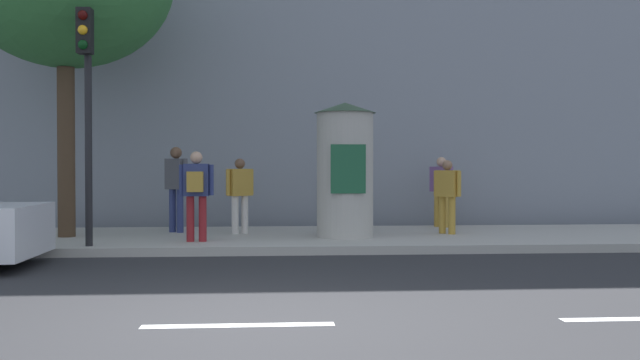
{
  "coord_description": "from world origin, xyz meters",
  "views": [
    {
      "loc": [
        0.32,
        -6.34,
        1.47
      ],
      "look_at": [
        0.91,
        2.0,
        1.32
      ],
      "focal_mm": 38.16,
      "sensor_mm": 36.0,
      "label": 1
    }
  ],
  "objects_px": {
    "traffic_light": "(86,86)",
    "pedestrian_in_dark_shirt": "(177,181)",
    "pedestrian_with_bag": "(442,185)",
    "poster_column": "(345,169)",
    "pedestrian_in_light_jacket": "(447,191)",
    "pedestrian_tallest": "(196,188)",
    "pedestrian_in_red_top": "(240,190)"
  },
  "relations": [
    {
      "from": "traffic_light",
      "to": "pedestrian_in_dark_shirt",
      "type": "distance_m",
      "value": 3.19
    },
    {
      "from": "pedestrian_with_bag",
      "to": "poster_column",
      "type": "bearing_deg",
      "value": -140.01
    },
    {
      "from": "traffic_light",
      "to": "pedestrian_in_light_jacket",
      "type": "relative_size",
      "value": 2.68
    },
    {
      "from": "pedestrian_in_light_jacket",
      "to": "pedestrian_with_bag",
      "type": "distance_m",
      "value": 1.56
    },
    {
      "from": "traffic_light",
      "to": "pedestrian_tallest",
      "type": "height_order",
      "value": "traffic_light"
    },
    {
      "from": "traffic_light",
      "to": "pedestrian_in_light_jacket",
      "type": "xyz_separation_m",
      "value": [
        6.58,
        1.79,
        -1.82
      ]
    },
    {
      "from": "traffic_light",
      "to": "pedestrian_tallest",
      "type": "bearing_deg",
      "value": 20.87
    },
    {
      "from": "pedestrian_in_red_top",
      "to": "pedestrian_in_light_jacket",
      "type": "bearing_deg",
      "value": -4.11
    },
    {
      "from": "pedestrian_tallest",
      "to": "pedestrian_in_red_top",
      "type": "height_order",
      "value": "pedestrian_tallest"
    },
    {
      "from": "traffic_light",
      "to": "pedestrian_tallest",
      "type": "relative_size",
      "value": 2.45
    },
    {
      "from": "pedestrian_in_red_top",
      "to": "pedestrian_in_light_jacket",
      "type": "relative_size",
      "value": 1.02
    },
    {
      "from": "poster_column",
      "to": "traffic_light",
      "type": "bearing_deg",
      "value": -163.57
    },
    {
      "from": "poster_column",
      "to": "pedestrian_in_dark_shirt",
      "type": "height_order",
      "value": "poster_column"
    },
    {
      "from": "pedestrian_in_dark_shirt",
      "to": "pedestrian_in_light_jacket",
      "type": "distance_m",
      "value": 5.49
    },
    {
      "from": "traffic_light",
      "to": "pedestrian_tallest",
      "type": "xyz_separation_m",
      "value": [
        1.73,
        0.66,
        -1.72
      ]
    },
    {
      "from": "pedestrian_in_dark_shirt",
      "to": "pedestrian_with_bag",
      "type": "bearing_deg",
      "value": 8.33
    },
    {
      "from": "pedestrian_in_red_top",
      "to": "pedestrian_with_bag",
      "type": "height_order",
      "value": "pedestrian_with_bag"
    },
    {
      "from": "pedestrian_in_dark_shirt",
      "to": "pedestrian_in_red_top",
      "type": "relative_size",
      "value": 1.16
    },
    {
      "from": "traffic_light",
      "to": "pedestrian_in_light_jacket",
      "type": "bearing_deg",
      "value": 15.18
    },
    {
      "from": "traffic_light",
      "to": "pedestrian_in_light_jacket",
      "type": "height_order",
      "value": "traffic_light"
    },
    {
      "from": "pedestrian_tallest",
      "to": "traffic_light",
      "type": "bearing_deg",
      "value": -159.13
    },
    {
      "from": "traffic_light",
      "to": "pedestrian_in_red_top",
      "type": "xyz_separation_m",
      "value": [
        2.44,
        2.08,
        -1.8
      ]
    },
    {
      "from": "pedestrian_in_red_top",
      "to": "traffic_light",
      "type": "bearing_deg",
      "value": -139.53
    },
    {
      "from": "pedestrian_in_light_jacket",
      "to": "pedestrian_in_red_top",
      "type": "bearing_deg",
      "value": 175.89
    },
    {
      "from": "pedestrian_with_bag",
      "to": "pedestrian_in_red_top",
      "type": "bearing_deg",
      "value": -164.34
    },
    {
      "from": "pedestrian_in_light_jacket",
      "to": "pedestrian_with_bag",
      "type": "bearing_deg",
      "value": 79.62
    },
    {
      "from": "traffic_light",
      "to": "pedestrian_in_light_jacket",
      "type": "distance_m",
      "value": 7.06
    },
    {
      "from": "traffic_light",
      "to": "poster_column",
      "type": "xyz_separation_m",
      "value": [
        4.48,
        1.32,
        -1.38
      ]
    },
    {
      "from": "poster_column",
      "to": "pedestrian_in_red_top",
      "type": "height_order",
      "value": "poster_column"
    },
    {
      "from": "traffic_light",
      "to": "pedestrian_with_bag",
      "type": "relative_size",
      "value": 2.53
    },
    {
      "from": "pedestrian_in_dark_shirt",
      "to": "pedestrian_tallest",
      "type": "xyz_separation_m",
      "value": [
        0.59,
        -1.82,
        -0.08
      ]
    },
    {
      "from": "pedestrian_in_dark_shirt",
      "to": "pedestrian_in_light_jacket",
      "type": "height_order",
      "value": "pedestrian_in_dark_shirt"
    }
  ]
}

